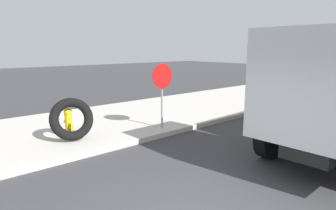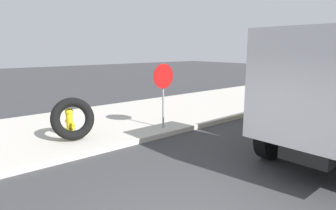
# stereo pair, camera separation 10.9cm
# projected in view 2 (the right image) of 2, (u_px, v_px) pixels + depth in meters

# --- Properties ---
(sidewalk_curb) EXTENTS (36.00, 5.00, 0.15)m
(sidewalk_curb) POSITION_uv_depth(u_px,v_px,m) (38.00, 134.00, 8.67)
(sidewalk_curb) COLOR #BCB7AD
(sidewalk_curb) RESTS_ON ground
(fire_hydrant) EXTENTS (0.22, 0.51, 0.83)m
(fire_hydrant) POSITION_uv_depth(u_px,v_px,m) (70.00, 122.00, 8.08)
(fire_hydrant) COLOR yellow
(fire_hydrant) RESTS_ON sidewalk_curb
(loose_tire) EXTENTS (1.24, 0.78, 1.18)m
(loose_tire) POSITION_uv_depth(u_px,v_px,m) (73.00, 119.00, 7.82)
(loose_tire) COLOR black
(loose_tire) RESTS_ON sidewalk_curb
(stop_sign) EXTENTS (0.76, 0.08, 2.00)m
(stop_sign) POSITION_uv_depth(u_px,v_px,m) (164.00, 84.00, 8.87)
(stop_sign) COLOR gray
(stop_sign) RESTS_ON sidewalk_curb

